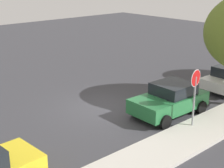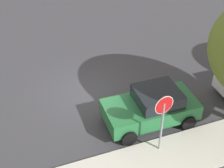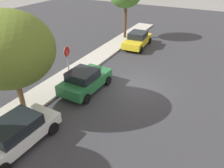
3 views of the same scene
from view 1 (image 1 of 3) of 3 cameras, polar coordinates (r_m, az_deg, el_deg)
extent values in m
plane|color=#38383D|center=(17.40, -1.69, -3.94)|extent=(60.00, 60.00, 0.00)
cube|color=beige|center=(14.27, 11.46, -9.23)|extent=(32.00, 2.02, 0.14)
cylinder|color=gray|center=(15.16, 13.45, -3.08)|extent=(0.08, 0.08, 2.37)
cylinder|color=white|center=(14.80, 13.77, 0.94)|extent=(0.75, 0.10, 0.75)
cylinder|color=red|center=(14.80, 13.77, 0.94)|extent=(0.70, 0.10, 0.70)
cube|color=#236B38|center=(16.56, 9.41, -2.97)|extent=(3.88, 1.96, 0.68)
cube|color=black|center=(16.56, 10.16, -0.75)|extent=(1.80, 1.69, 0.55)
cylinder|color=black|center=(15.21, 8.81, -6.23)|extent=(0.65, 0.24, 0.64)
cylinder|color=black|center=(16.38, 3.89, -4.22)|extent=(0.65, 0.24, 0.64)
cylinder|color=black|center=(17.13, 14.58, -3.76)|extent=(0.65, 0.24, 0.64)
cylinder|color=black|center=(18.18, 9.81, -2.14)|extent=(0.65, 0.24, 0.64)
cylinder|color=black|center=(20.50, 15.13, -0.15)|extent=(0.65, 0.25, 0.64)
cylinder|color=black|center=(12.86, -17.60, -11.76)|extent=(0.65, 0.25, 0.64)
camera|label=2|loc=(7.64, 56.59, 37.35)|focal=55.00mm
camera|label=3|loc=(28.21, 12.07, 20.15)|focal=35.00mm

